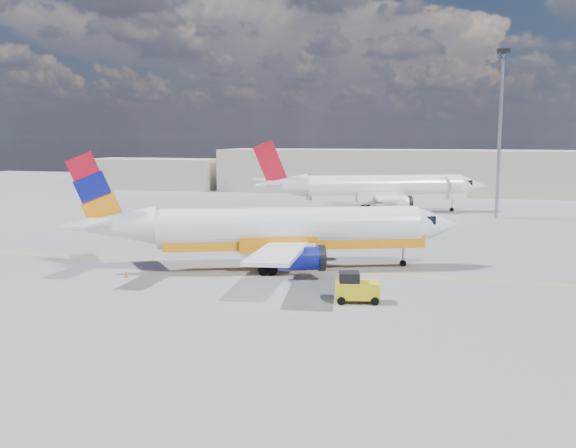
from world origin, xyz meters
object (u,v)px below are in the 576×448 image
(gse_tug, at_px, (356,288))
(main_jet, at_px, (276,230))
(second_jet, at_px, (377,189))
(traffic_cone, at_px, (126,275))

(gse_tug, bearing_deg, main_jet, 118.55)
(second_jet, xyz_separation_m, traffic_cone, (-11.97, -46.31, -3.05))
(traffic_cone, bearing_deg, gse_tug, -6.94)
(main_jet, distance_m, second_jet, 40.08)
(main_jet, bearing_deg, traffic_cone, -169.23)
(main_jet, bearing_deg, second_jet, 64.86)
(traffic_cone, bearing_deg, second_jet, 75.51)
(main_jet, distance_m, gse_tug, 11.73)
(second_jet, relative_size, traffic_cone, 56.03)
(second_jet, bearing_deg, main_jet, -117.48)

